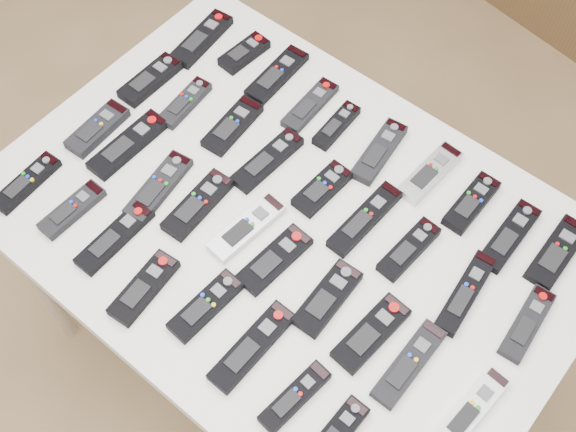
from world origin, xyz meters
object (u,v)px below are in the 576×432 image
Objects in this scene: remote_14 at (322,189)px; remote_34 at (252,346)px; table at (288,234)px; remote_5 at (379,151)px; remote_10 at (150,80)px; remote_28 at (471,411)px; remote_22 at (198,205)px; remote_29 at (27,183)px; remote_4 at (336,126)px; remote_7 at (471,203)px; remote_23 at (247,228)px; remote_26 at (371,333)px; remote_32 at (144,288)px; remote_8 at (509,236)px; remote_35 at (295,397)px; remote_11 at (185,103)px; remote_3 at (310,105)px; remote_30 at (72,210)px; remote_16 at (409,249)px; remote_17 at (466,293)px; remote_33 at (206,306)px; remote_2 at (277,75)px; remote_24 at (275,259)px; remote_15 at (365,219)px; remote_21 at (159,187)px; remote_13 at (268,160)px; remote_6 at (430,173)px; remote_9 at (557,252)px; remote_25 at (327,298)px; remote_31 at (115,237)px; remote_0 at (202,39)px; remote_12 at (233,126)px; remote_1 at (244,53)px; remote_27 at (409,364)px; remote_18 at (527,324)px.

remote_34 is at bearing -69.31° from remote_14.
table is 0.28m from remote_5.
remote_10 is 1.05m from remote_28.
remote_22 reaches higher than remote_29.
remote_7 is (0.36, 0.02, 0.00)m from remote_4.
remote_26 is at bearing 1.00° from remote_23.
remote_32 reaches higher than remote_23.
remote_8 is 1.00× the size of remote_23.
remote_28 is at bearing 40.66° from remote_35.
remote_14 is at bearing -3.49° from remote_11.
remote_3 is 1.10× the size of remote_30.
remote_7 and remote_16 have the same top height.
remote_33 is at bearing -143.33° from remote_17.
remote_8 is at bearing 56.78° from remote_33.
table is at bearing -49.69° from remote_2.
remote_2 is 1.22× the size of remote_35.
remote_24 is at bearing 143.12° from remote_35.
remote_15 reaches higher than remote_21.
remote_4 reaches higher than table.
remote_16 is (0.23, -0.00, 0.00)m from remote_14.
remote_29 is (-0.63, -0.40, -0.00)m from remote_15.
remote_13 reaches higher than remote_34.
remote_6 reaches higher than remote_34.
remote_9 is at bearing -3.93° from remote_5.
remote_10 reaches higher than remote_26.
remote_29 is at bearing 172.00° from remote_32.
remote_25 is at bearing -57.52° from remote_4.
remote_11 is 0.71m from remote_26.
remote_31 is (0.02, -0.15, 0.00)m from remote_21.
remote_28 is 0.32m from remote_35.
remote_13 is at bearing -32.40° from remote_0.
remote_4 reaches higher than remote_8.
remote_4 is 0.24m from remote_12.
remote_1 is 0.45m from remote_22.
remote_4 is 0.18m from remote_14.
remote_3 is at bearing 53.16° from remote_12.
remote_7 reaches higher than remote_25.
remote_29 is at bearing -135.75° from remote_6.
remote_12 is 0.45m from remote_32.
remote_27 is at bearing -41.53° from remote_4.
remote_11 is 0.99× the size of remote_30.
remote_0 is at bearing -175.03° from remote_6.
remote_17 reaches higher than table.
remote_8 is at bearing 42.92° from remote_32.
remote_15 reaches higher than remote_12.
remote_6 is 0.39m from remote_18.
remote_28 is at bearing -45.36° from remote_5.
remote_11 is 0.90× the size of remote_18.
remote_30 reaches higher than remote_23.
remote_1 is at bearing 176.03° from remote_2.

